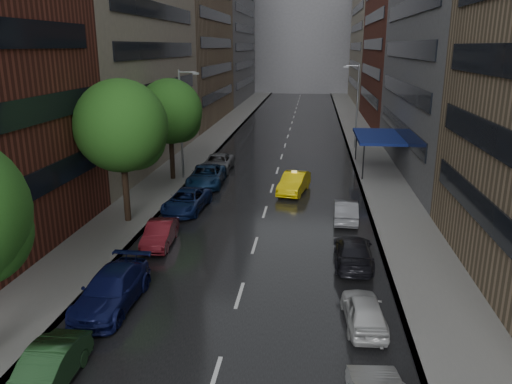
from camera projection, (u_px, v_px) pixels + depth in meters
The scene contains 14 objects.
road at pixel (287, 139), 60.97m from camera, with size 14.00×140.00×0.01m, color black.
sidewalk_left at pixel (215, 137), 61.93m from camera, with size 4.00×140.00×0.15m, color gray.
sidewalk_right at pixel (362, 140), 59.97m from camera, with size 4.00×140.00×0.15m, color gray.
buildings_left at pixel (180, 7), 66.48m from camera, with size 8.00×108.00×38.00m.
buildings_right at pixel (413, 12), 61.49m from camera, with size 8.05×109.10×36.00m.
building_far at pixel (303, 24), 121.29m from camera, with size 40.00×14.00×32.00m, color slate.
tree_mid at pixel (121, 126), 30.56m from camera, with size 5.74×5.74×9.14m.
tree_far at pixel (170, 111), 40.86m from camera, with size 5.34×5.34×8.50m.
taxi at pixel (294, 183), 38.62m from camera, with size 1.68×4.82×1.59m, color yellow.
parked_cars_left at pixel (184, 203), 33.81m from camera, with size 2.94×35.14×1.61m.
parked_cars_right at pixel (358, 275), 23.30m from camera, with size 2.07×23.19×1.47m.
street_lamp_left at pixel (182, 122), 41.37m from camera, with size 1.74×0.22×9.00m.
street_lamp_right at pixel (356, 104), 53.99m from camera, with size 1.74×0.22×9.00m.
awning at pixel (378, 137), 44.81m from camera, with size 4.00×8.00×3.12m.
Camera 1 is at (3.09, -10.36, 10.98)m, focal length 35.00 mm.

